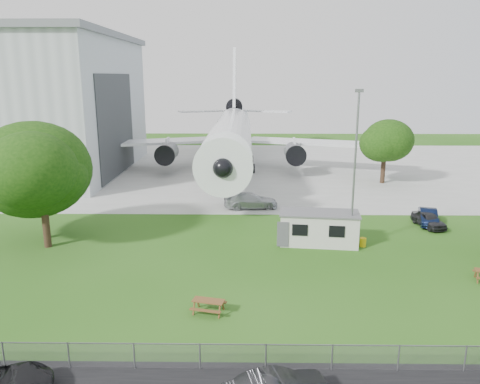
{
  "coord_description": "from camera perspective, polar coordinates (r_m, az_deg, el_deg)",
  "views": [
    {
      "loc": [
        0.08,
        -28.27,
        13.06
      ],
      "look_at": [
        -0.42,
        8.0,
        4.0
      ],
      "focal_mm": 35.0,
      "sensor_mm": 36.0,
      "label": 1
    }
  ],
  "objects": [
    {
      "name": "car_ne_hatch",
      "position": [
        44.64,
        22.0,
        -3.16
      ],
      "size": [
        2.34,
        4.12,
        1.32
      ],
      "primitive_type": "imported",
      "rotation": [
        0.0,
        0.0,
        0.21
      ],
      "color": "black",
      "rests_on": "ground"
    },
    {
      "name": "concrete_apron",
      "position": [
        67.54,
        0.7,
        2.88
      ],
      "size": [
        120.0,
        46.0,
        0.03
      ],
      "primitive_type": "cube",
      "color": "#B7B7B2",
      "rests_on": "ground"
    },
    {
      "name": "site_cabin",
      "position": [
        37.69,
        9.61,
        -4.34
      ],
      "size": [
        6.88,
        3.38,
        2.62
      ],
      "color": "beige",
      "rests_on": "ground"
    },
    {
      "name": "picnic_west",
      "position": [
        27.44,
        -3.85,
        -14.43
      ],
      "size": [
        2.1,
        1.87,
        0.76
      ],
      "primitive_type": null,
      "rotation": [
        0.0,
        0.0,
        -0.23
      ],
      "color": "brown",
      "rests_on": "ground"
    },
    {
      "name": "fence",
      "position": [
        22.87,
        0.47,
        -20.8
      ],
      "size": [
        58.0,
        0.04,
        1.3
      ],
      "primitive_type": "cube",
      "color": "gray",
      "rests_on": "ground"
    },
    {
      "name": "ground",
      "position": [
        31.14,
        0.58,
        -10.77
      ],
      "size": [
        160.0,
        160.0,
        0.0
      ],
      "primitive_type": "plane",
      "color": "#3B6C22"
    },
    {
      "name": "tree_west_big",
      "position": [
        40.67,
        -23.18,
        2.7
      ],
      "size": [
        9.45,
        9.45,
        10.6
      ],
      "color": "#382619",
      "rests_on": "ground"
    },
    {
      "name": "airliner",
      "position": [
        64.63,
        -1.07,
        7.1
      ],
      "size": [
        46.36,
        47.73,
        17.69
      ],
      "color": "white",
      "rests_on": "ground"
    },
    {
      "name": "car_apron_van",
      "position": [
        47.14,
        1.32,
        -1.08
      ],
      "size": [
        5.61,
        2.79,
        1.57
      ],
      "primitive_type": "imported",
      "rotation": [
        0.0,
        0.0,
        1.69
      ],
      "color": "#B0B3B8",
      "rests_on": "ground"
    },
    {
      "name": "tree_west_small",
      "position": [
        38.41,
        -23.11,
        1.84
      ],
      "size": [
        6.84,
        6.84,
        9.13
      ],
      "color": "#382619",
      "rests_on": "ground"
    },
    {
      "name": "tree_far_apron",
      "position": [
        60.12,
        17.28,
        6.0
      ],
      "size": [
        6.39,
        6.39,
        8.54
      ],
      "color": "#382619",
      "rests_on": "ground"
    },
    {
      "name": "lamp_mast",
      "position": [
        36.11,
        13.78,
        2.34
      ],
      "size": [
        0.16,
        0.16,
        12.0
      ],
      "primitive_type": "cylinder",
      "color": "slate",
      "rests_on": "ground"
    },
    {
      "name": "car_ne_sedan",
      "position": [
        45.39,
        21.95,
        -2.85
      ],
      "size": [
        2.46,
        4.38,
        1.37
      ],
      "primitive_type": "imported",
      "rotation": [
        0.0,
        0.0,
        -0.26
      ],
      "color": "black",
      "rests_on": "ground"
    }
  ]
}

